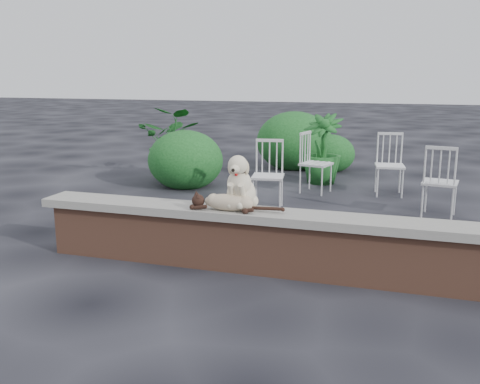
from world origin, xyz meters
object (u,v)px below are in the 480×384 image
(chair_b, at_px, (390,165))
(chair_a, at_px, (268,175))
(dog, at_px, (241,180))
(potted_plant_b, at_px, (322,149))
(chair_c, at_px, (440,181))
(potted_plant_a, at_px, (173,142))
(cat, at_px, (228,201))
(chair_e, at_px, (316,163))

(chair_b, distance_m, chair_a, 2.07)
(dog, relative_size, potted_plant_b, 0.45)
(chair_c, bearing_deg, potted_plant_b, -35.20)
(chair_b, height_order, potted_plant_a, potted_plant_a)
(chair_a, relative_size, potted_plant_a, 0.75)
(potted_plant_a, bearing_deg, dog, -57.80)
(cat, distance_m, potted_plant_b, 4.35)
(chair_c, bearing_deg, potted_plant_a, -9.47)
(cat, relative_size, chair_e, 1.10)
(potted_plant_a, bearing_deg, chair_b, -5.17)
(potted_plant_a, bearing_deg, cat, -59.59)
(chair_c, bearing_deg, dog, 61.15)
(chair_c, distance_m, potted_plant_a, 4.62)
(chair_b, xyz_separation_m, potted_plant_a, (-3.72, 0.34, 0.16))
(dog, height_order, chair_c, dog)
(chair_b, distance_m, potted_plant_a, 3.74)
(chair_c, height_order, chair_e, same)
(potted_plant_a, xyz_separation_m, potted_plant_b, (2.60, 0.27, -0.04))
(chair_b, height_order, potted_plant_b, potted_plant_b)
(dog, bearing_deg, chair_b, 70.84)
(chair_e, bearing_deg, cat, -169.95)
(cat, height_order, potted_plant_a, potted_plant_a)
(dog, height_order, potted_plant_a, potted_plant_a)
(chair_c, distance_m, potted_plant_b, 2.48)
(chair_a, bearing_deg, chair_b, 32.52)
(chair_b, relative_size, chair_c, 1.00)
(chair_b, distance_m, potted_plant_b, 1.28)
(dog, height_order, potted_plant_b, potted_plant_b)
(chair_c, relative_size, chair_e, 1.00)
(dog, xyz_separation_m, chair_c, (1.91, 2.47, -0.37))
(chair_c, relative_size, chair_a, 1.00)
(cat, bearing_deg, chair_a, 95.48)
(chair_c, relative_size, potted_plant_a, 0.75)
(dog, distance_m, chair_c, 3.15)
(potted_plant_a, height_order, potted_plant_b, potted_plant_a)
(chair_a, distance_m, potted_plant_b, 2.03)
(potted_plant_b, bearing_deg, chair_e, -88.14)
(chair_b, relative_size, potted_plant_a, 0.75)
(chair_e, distance_m, potted_plant_a, 2.67)
(chair_b, bearing_deg, dog, -116.23)
(cat, height_order, chair_c, chair_c)
(chair_c, height_order, chair_a, same)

